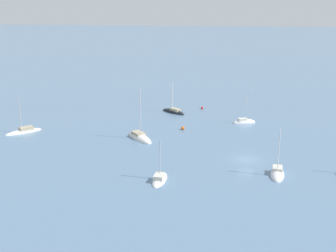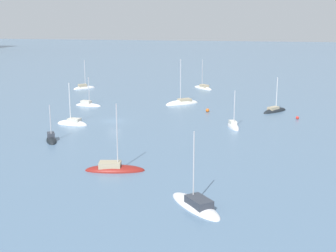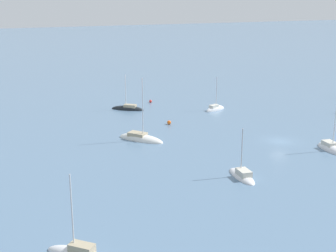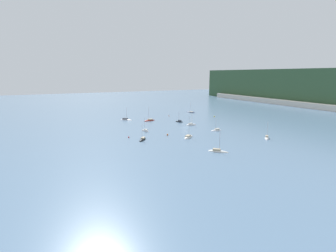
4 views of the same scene
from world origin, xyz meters
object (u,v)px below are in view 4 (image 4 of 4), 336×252
(sailboat_9, at_px, (143,140))
(sailboat_7, at_px, (191,125))
(sailboat_1, at_px, (189,137))
(sailboat_4, at_px, (149,121))
(sailboat_5, at_px, (145,131))
(sailboat_10, at_px, (216,130))
(sailboat_2, at_px, (179,122))
(sailboat_0, at_px, (191,112))
(sailboat_8, at_px, (126,120))
(mooring_buoy_2, at_px, (214,116))
(mooring_buoy_3, at_px, (168,135))
(mooring_buoy_0, at_px, (129,137))
(sailboat_6, at_px, (218,151))
(mooring_buoy_1, at_px, (169,116))
(sailboat_3, at_px, (267,138))

(sailboat_9, bearing_deg, sailboat_7, 157.30)
(sailboat_1, distance_m, sailboat_4, 48.69)
(sailboat_5, relative_size, sailboat_10, 1.11)
(sailboat_2, height_order, sailboat_5, sailboat_5)
(sailboat_0, distance_m, sailboat_8, 55.13)
(sailboat_9, xyz_separation_m, mooring_buoy_2, (-37.85, 66.74, 0.28))
(sailboat_9, bearing_deg, sailboat_1, 115.88)
(sailboat_4, bearing_deg, sailboat_7, 112.63)
(sailboat_1, relative_size, sailboat_2, 1.65)
(sailboat_2, relative_size, sailboat_7, 0.78)
(mooring_buoy_3, bearing_deg, mooring_buoy_0, -101.14)
(sailboat_9, bearing_deg, sailboat_10, 131.22)
(sailboat_6, height_order, mooring_buoy_1, sailboat_6)
(sailboat_6, bearing_deg, sailboat_5, 150.90)
(sailboat_2, xyz_separation_m, sailboat_7, (11.77, 1.30, -0.03))
(mooring_buoy_0, bearing_deg, mooring_buoy_1, 136.94)
(sailboat_10, bearing_deg, sailboat_5, -18.09)
(sailboat_4, relative_size, sailboat_5, 1.24)
(sailboat_10, bearing_deg, sailboat_9, 7.73)
(sailboat_2, height_order, sailboat_9, sailboat_9)
(sailboat_4, distance_m, sailboat_7, 28.71)
(sailboat_7, bearing_deg, mooring_buoy_1, 92.01)
(sailboat_1, xyz_separation_m, sailboat_8, (-58.43, -11.50, 0.05))
(sailboat_6, height_order, sailboat_9, sailboat_6)
(sailboat_6, bearing_deg, sailboat_7, 116.62)
(sailboat_4, height_order, sailboat_8, sailboat_4)
(sailboat_7, distance_m, sailboat_9, 42.20)
(sailboat_4, height_order, mooring_buoy_2, sailboat_4)
(sailboat_8, bearing_deg, sailboat_10, -8.86)
(sailboat_2, height_order, sailboat_10, sailboat_10)
(sailboat_3, relative_size, sailboat_10, 1.23)
(sailboat_3, relative_size, sailboat_8, 0.99)
(mooring_buoy_0, bearing_deg, sailboat_2, 121.73)
(sailboat_4, distance_m, sailboat_5, 30.71)
(sailboat_8, distance_m, mooring_buoy_3, 50.55)
(sailboat_7, xyz_separation_m, sailboat_9, (19.80, -37.26, -0.01))
(sailboat_9, bearing_deg, mooring_buoy_0, -108.56)
(sailboat_5, height_order, sailboat_8, sailboat_8)
(mooring_buoy_0, xyz_separation_m, mooring_buoy_3, (3.57, 18.13, 0.07))
(sailboat_6, relative_size, mooring_buoy_3, 11.47)
(sailboat_3, xyz_separation_m, sailboat_8, (-76.07, -42.31, 0.00))
(sailboat_6, height_order, mooring_buoy_2, sailboat_6)
(mooring_buoy_1, bearing_deg, sailboat_3, 8.14)
(sailboat_4, relative_size, mooring_buoy_3, 12.90)
(sailboat_2, distance_m, sailboat_5, 32.18)
(sailboat_3, distance_m, mooring_buoy_3, 45.58)
(sailboat_9, bearing_deg, sailboat_5, -165.90)
(mooring_buoy_2, height_order, mooring_buoy_3, mooring_buoy_2)
(sailboat_2, relative_size, mooring_buoy_2, 9.03)
(sailboat_5, bearing_deg, mooring_buoy_2, -89.73)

